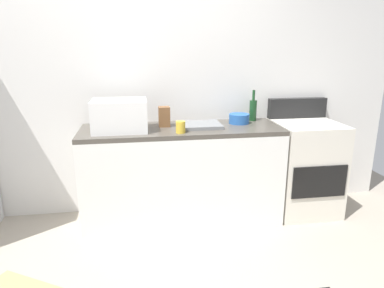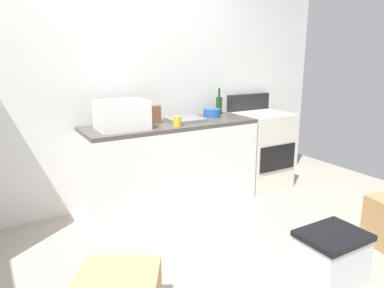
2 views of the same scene
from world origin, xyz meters
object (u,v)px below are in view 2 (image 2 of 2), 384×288
(microwave, at_px, (122,115))
(knife_block, at_px, (155,114))
(stove_oven, at_px, (260,148))
(storage_bin, at_px, (331,257))
(wine_bottle, at_px, (219,105))
(coffee_mug, at_px, (177,121))
(mixing_bowl, at_px, (212,113))

(microwave, distance_m, knife_block, 0.41)
(stove_oven, bearing_deg, storage_bin, -116.07)
(stove_oven, height_order, wine_bottle, wine_bottle)
(microwave, relative_size, storage_bin, 1.00)
(coffee_mug, distance_m, mixing_bowl, 0.66)
(knife_block, height_order, mixing_bowl, knife_block)
(microwave, xyz_separation_m, knife_block, (0.39, 0.12, -0.05))
(microwave, xyz_separation_m, mixing_bowl, (1.10, 0.14, -0.09))
(mixing_bowl, bearing_deg, microwave, -172.91)
(knife_block, bearing_deg, mixing_bowl, 1.43)
(storage_bin, bearing_deg, microwave, 117.05)
(microwave, bearing_deg, stove_oven, 1.68)
(wine_bottle, bearing_deg, knife_block, -172.17)
(stove_oven, height_order, mixing_bowl, stove_oven)
(stove_oven, xyz_separation_m, wine_bottle, (-0.49, 0.19, 0.54))
(microwave, relative_size, knife_block, 2.56)
(stove_oven, relative_size, mixing_bowl, 5.79)
(coffee_mug, relative_size, mixing_bowl, 0.53)
(coffee_mug, relative_size, knife_block, 0.56)
(mixing_bowl, bearing_deg, coffee_mug, -154.05)
(knife_block, height_order, storage_bin, knife_block)
(stove_oven, distance_m, mixing_bowl, 0.82)
(stove_oven, bearing_deg, knife_block, 177.18)
(microwave, distance_m, wine_bottle, 1.29)
(microwave, distance_m, coffee_mug, 0.53)
(wine_bottle, bearing_deg, coffee_mug, -152.79)
(storage_bin, bearing_deg, stove_oven, 63.93)
(stove_oven, distance_m, microwave, 1.85)
(coffee_mug, distance_m, knife_block, 0.30)
(coffee_mug, xyz_separation_m, knife_block, (-0.11, 0.27, 0.04))
(microwave, height_order, coffee_mug, microwave)
(stove_oven, bearing_deg, wine_bottle, 159.02)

